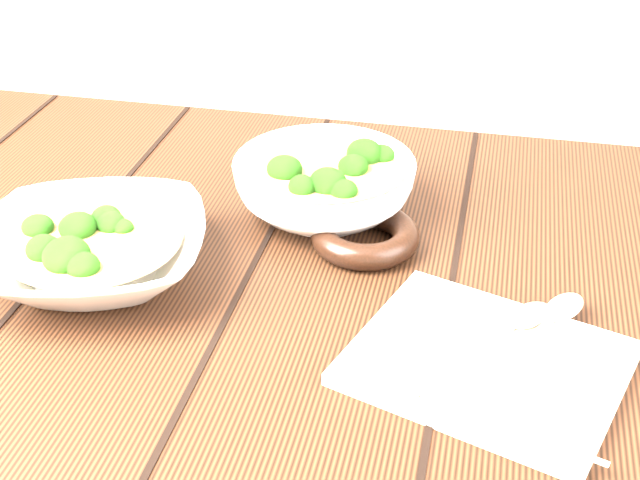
% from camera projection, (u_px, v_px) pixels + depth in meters
% --- Properties ---
extents(table, '(1.20, 0.80, 0.75)m').
position_uv_depth(table, '(269.00, 377.00, 0.94)').
color(table, black).
rests_on(table, ground).
extents(soup_bowl_front, '(0.27, 0.27, 0.06)m').
position_uv_depth(soup_bowl_front, '(94.00, 250.00, 0.87)').
color(soup_bowl_front, silver).
rests_on(soup_bowl_front, table).
extents(soup_bowl_back, '(0.22, 0.22, 0.07)m').
position_uv_depth(soup_bowl_back, '(324.00, 185.00, 0.98)').
color(soup_bowl_back, silver).
rests_on(soup_bowl_back, table).
extents(trivet, '(0.14, 0.14, 0.03)m').
position_uv_depth(trivet, '(365.00, 235.00, 0.93)').
color(trivet, black).
rests_on(trivet, table).
extents(napkin, '(0.27, 0.24, 0.01)m').
position_uv_depth(napkin, '(487.00, 363.00, 0.76)').
color(napkin, '#BEB29E').
rests_on(napkin, table).
extents(spoon_left, '(0.12, 0.16, 0.01)m').
position_uv_depth(spoon_left, '(505.00, 332.00, 0.78)').
color(spoon_left, '#A7A193').
rests_on(spoon_left, napkin).
extents(spoon_right, '(0.10, 0.17, 0.01)m').
position_uv_depth(spoon_right, '(545.00, 325.00, 0.79)').
color(spoon_right, '#A7A193').
rests_on(spoon_right, napkin).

